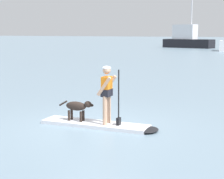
% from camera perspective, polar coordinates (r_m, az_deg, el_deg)
% --- Properties ---
extents(ground_plane, '(400.00, 400.00, 0.00)m').
position_cam_1_polar(ground_plane, '(10.51, -2.62, -5.59)').
color(ground_plane, gray).
extents(paddleboard, '(3.43, 1.05, 0.10)m').
position_cam_1_polar(paddleboard, '(10.41, -1.49, -5.44)').
color(paddleboard, silver).
rests_on(paddleboard, ground_plane).
extents(person_paddler, '(0.63, 0.51, 1.60)m').
position_cam_1_polar(person_paddler, '(10.15, -0.73, -0.19)').
color(person_paddler, tan).
rests_on(person_paddler, paddleboard).
extents(dog, '(1.10, 0.28, 0.59)m').
position_cam_1_polar(dog, '(10.64, -5.28, -2.66)').
color(dog, '#2D231E').
rests_on(dog, paddleboard).
extents(moored_boat_far_port, '(8.90, 4.19, 8.60)m').
position_cam_1_polar(moored_boat_far_port, '(64.69, 11.40, 7.56)').
color(moored_boat_far_port, black).
rests_on(moored_boat_far_port, ground_plane).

